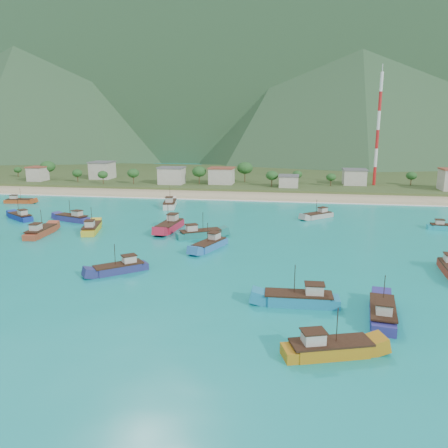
% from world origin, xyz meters
% --- Properties ---
extents(ground, '(600.00, 600.00, 0.00)m').
position_xyz_m(ground, '(0.00, 0.00, 0.00)').
color(ground, '#0C8184').
rests_on(ground, ground).
extents(beach, '(400.00, 18.00, 1.20)m').
position_xyz_m(beach, '(0.00, 79.00, 0.00)').
color(beach, beige).
rests_on(beach, ground).
extents(land, '(400.00, 110.00, 2.40)m').
position_xyz_m(land, '(0.00, 140.00, 0.00)').
color(land, '#385123').
rests_on(land, ground).
extents(surf_line, '(400.00, 2.50, 0.08)m').
position_xyz_m(surf_line, '(0.00, 69.50, 0.00)').
color(surf_line, white).
rests_on(surf_line, ground).
extents(mountains, '(1520.00, 440.00, 260.00)m').
position_xyz_m(mountains, '(-18.31, 403.81, 106.83)').
color(mountains, slate).
rests_on(mountains, ground).
extents(village, '(205.44, 24.03, 7.74)m').
position_xyz_m(village, '(10.99, 102.83, 4.84)').
color(village, beige).
rests_on(village, ground).
extents(vegetation, '(279.49, 25.19, 9.00)m').
position_xyz_m(vegetation, '(-5.90, 103.15, 5.15)').
color(vegetation, '#235623').
rests_on(vegetation, ground).
extents(radio_tower, '(1.20, 1.20, 44.71)m').
position_xyz_m(radio_tower, '(53.77, 108.00, 23.96)').
color(radio_tower, red).
rests_on(radio_tower, ground).
extents(boat_2, '(6.43, 10.78, 6.12)m').
position_xyz_m(boat_2, '(4.60, 7.23, 0.72)').
color(boat_2, '#2B6CB1').
rests_on(boat_2, ground).
extents(boat_3, '(4.62, 11.01, 6.31)m').
position_xyz_m(boat_3, '(34.25, -22.99, 0.75)').
color(boat_3, navy).
rests_on(boat_3, ground).
extents(boat_4, '(8.94, 8.78, 5.72)m').
position_xyz_m(boat_4, '(28.49, 43.40, 0.65)').
color(boat_4, '#A9A399').
rests_on(boat_4, ground).
extents(boat_6, '(6.06, 11.32, 6.42)m').
position_xyz_m(boat_6, '(-26.97, 17.25, 0.77)').
color(boat_6, gold).
rests_on(boat_6, ground).
extents(boat_7, '(11.01, 3.65, 6.44)m').
position_xyz_m(boat_7, '(23.35, -19.92, 0.78)').
color(boat_7, teal).
rests_on(boat_7, ground).
extents(boat_8, '(4.43, 12.35, 7.17)m').
position_xyz_m(boat_8, '(-8.63, 22.35, 0.91)').
color(boat_8, '#BD1E38').
rests_on(boat_8, ground).
extents(boat_10, '(8.61, 2.93, 5.02)m').
position_xyz_m(boat_10, '(59.56, 34.27, 0.52)').
color(boat_10, '#1AA1B4').
rests_on(boat_10, ground).
extents(boat_15, '(4.00, 11.12, 6.45)m').
position_xyz_m(boat_15, '(-37.24, 11.84, 0.78)').
color(boat_15, '#9D4027').
rests_on(boat_15, ground).
extents(boat_16, '(9.48, 3.80, 5.45)m').
position_xyz_m(boat_16, '(-70.19, 51.88, 0.60)').
color(boat_16, '#B1421A').
rests_on(boat_16, ground).
extents(boat_17, '(10.87, 6.30, 6.17)m').
position_xyz_m(boat_17, '(-37.83, 28.00, 0.73)').
color(boat_17, navy).
rests_on(boat_17, ground).
extents(boat_18, '(10.77, 8.05, 6.28)m').
position_xyz_m(boat_18, '(0.35, 16.36, 0.75)').
color(boat_18, '#1C736B').
rests_on(boat_18, ground).
extents(boat_20, '(5.81, 12.26, 6.97)m').
position_xyz_m(boat_20, '(-17.72, 53.19, 0.87)').
color(boat_20, beige).
rests_on(boat_20, ground).
extents(boat_22, '(9.99, 7.99, 5.92)m').
position_xyz_m(boat_22, '(-53.23, 27.59, 0.68)').
color(boat_22, navy).
rests_on(boat_22, ground).
extents(boat_23, '(9.19, 8.40, 5.69)m').
position_xyz_m(boat_23, '(-8.07, -10.52, 0.64)').
color(boat_23, navy).
rests_on(boat_23, ground).
extents(boat_24, '(10.75, 6.16, 6.10)m').
position_xyz_m(boat_24, '(26.56, -33.89, 0.72)').
color(boat_24, '#AF7314').
rests_on(boat_24, ground).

